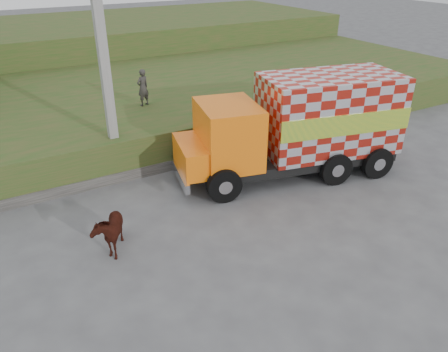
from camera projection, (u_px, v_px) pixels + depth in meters
ground at (200, 230)px, 12.84m from camera, size 120.00×120.00×0.00m
embankment at (101, 109)px, 20.19m from camera, size 40.00×12.00×1.50m
embankment_far at (49, 48)px, 29.08m from camera, size 40.00×12.00×3.00m
retaining_strip at (93, 181)px, 15.10m from camera, size 16.00×0.50×0.40m
utility_pole at (104, 63)px, 14.06m from camera, size 1.20×0.30×8.00m
cargo_truck at (301, 126)px, 15.34m from camera, size 8.27×4.19×3.53m
cow at (109, 229)px, 11.74m from camera, size 1.25×1.66×1.28m
pedestrian at (143, 88)px, 18.02m from camera, size 0.65×0.54×1.52m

